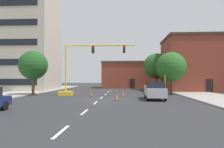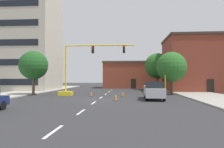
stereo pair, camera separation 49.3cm
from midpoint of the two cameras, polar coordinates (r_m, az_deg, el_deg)
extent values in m
plane|color=#2D2D30|center=(23.71, -3.10, -6.80)|extent=(160.00, 160.00, 0.00)
cube|color=#B2ADA3|center=(35.44, -23.06, -4.69)|extent=(6.00, 56.00, 0.14)
cube|color=#9E998E|center=(33.07, 22.31, -4.97)|extent=(6.00, 56.00, 0.14)
cube|color=silver|center=(10.16, -13.77, -14.53)|extent=(0.16, 2.40, 0.01)
cube|color=silver|center=(15.39, -7.28, -9.91)|extent=(0.16, 2.40, 0.01)
cube|color=silver|center=(20.76, -4.19, -7.61)|extent=(0.16, 2.40, 0.01)
cube|color=silver|center=(26.18, -2.38, -6.24)|extent=(0.16, 2.40, 0.01)
cube|color=silver|center=(31.63, -1.21, -5.35)|extent=(0.16, 2.40, 0.01)
cube|color=silver|center=(37.09, -0.38, -4.71)|extent=(0.16, 2.40, 0.01)
cube|color=silver|center=(42.57, 0.24, -4.24)|extent=(0.16, 2.40, 0.01)
cube|color=beige|center=(45.64, -22.33, 8.78)|extent=(13.01, 10.03, 20.21)
cube|color=black|center=(40.54, -25.62, -1.92)|extent=(10.67, 0.06, 1.10)
cube|color=black|center=(40.63, -25.58, 2.83)|extent=(10.67, 0.06, 1.10)
cube|color=black|center=(40.99, -25.55, 7.54)|extent=(10.67, 0.06, 1.10)
cube|color=black|center=(41.62, -25.51, 12.13)|extent=(10.67, 0.06, 1.10)
cube|color=black|center=(42.50, -25.47, 16.55)|extent=(10.67, 0.06, 1.10)
cube|color=brown|center=(51.88, 5.87, -0.46)|extent=(13.74, 7.98, 5.79)
cube|color=#4C4238|center=(52.01, 5.87, 2.95)|extent=(14.04, 8.28, 0.40)
cube|color=black|center=(47.88, 6.00, -2.57)|extent=(1.10, 0.06, 2.20)
cube|color=brown|center=(42.18, 22.52, 2.14)|extent=(11.91, 10.13, 9.32)
cube|color=#3D2D23|center=(42.72, 22.47, 8.66)|extent=(12.21, 10.43, 0.40)
cube|color=black|center=(37.33, 24.99, -2.91)|extent=(1.10, 0.06, 2.20)
cube|color=yellow|center=(29.88, -11.72, -5.06)|extent=(1.80, 1.20, 0.55)
cylinder|color=yellow|center=(29.83, -11.69, 1.42)|extent=(0.20, 0.20, 6.20)
cylinder|color=yellow|center=(29.19, -2.79, 7.57)|extent=(9.30, 0.16, 0.16)
cube|color=black|center=(29.24, -4.61, 6.42)|extent=(0.32, 0.36, 0.95)
sphere|color=red|center=(29.09, -4.67, 7.01)|extent=(0.20, 0.20, 0.20)
sphere|color=#38280A|center=(29.05, -4.67, 6.46)|extent=(0.20, 0.20, 0.20)
sphere|color=black|center=(29.02, -4.67, 5.91)|extent=(0.20, 0.20, 0.20)
cube|color=black|center=(28.89, 3.67, 6.51)|extent=(0.32, 0.36, 0.95)
sphere|color=red|center=(28.74, 3.67, 7.11)|extent=(0.20, 0.20, 0.20)
sphere|color=#38280A|center=(28.70, 3.67, 6.55)|extent=(0.20, 0.20, 0.20)
sphere|color=black|center=(28.66, 3.67, 6.00)|extent=(0.20, 0.20, 0.20)
cylinder|color=yellow|center=(30.71, 14.37, -0.97)|extent=(0.14, 0.14, 4.80)
cube|color=black|center=(30.77, 14.36, 2.62)|extent=(0.32, 0.36, 0.95)
sphere|color=red|center=(30.61, 14.42, 3.15)|extent=(0.20, 0.20, 0.20)
sphere|color=#38280A|center=(30.59, 14.42, 2.63)|extent=(0.20, 0.20, 0.20)
sphere|color=black|center=(30.57, 14.42, 2.11)|extent=(0.20, 0.20, 0.20)
cylinder|color=#4C3823|center=(32.23, 15.90, -3.14)|extent=(0.36, 0.36, 2.35)
sphere|color=#286023|center=(32.24, 15.87, 1.83)|extent=(4.33, 4.33, 4.33)
cylinder|color=brown|center=(31.41, -19.66, -2.91)|extent=(0.36, 0.36, 2.65)
sphere|color=#1E511E|center=(31.44, -19.63, 2.19)|extent=(3.93, 3.93, 3.93)
cylinder|color=brown|center=(44.11, 12.31, -2.25)|extent=(0.36, 0.36, 2.86)
sphere|color=#286023|center=(44.16, 12.29, 2.10)|extent=(5.12, 5.12, 5.12)
cube|color=#BCBCC1|center=(24.49, 11.55, -4.68)|extent=(2.16, 5.46, 0.95)
cube|color=#1E2328|center=(23.55, 11.75, -2.82)|extent=(1.89, 1.85, 0.70)
cube|color=#BCBCC1|center=(25.64, 11.29, -3.28)|extent=(2.08, 2.87, 0.16)
cylinder|color=black|center=(22.81, 14.25, -6.14)|extent=(0.24, 0.69, 0.68)
cylinder|color=black|center=(22.63, 9.71, -6.20)|extent=(0.24, 0.69, 0.68)
cylinder|color=black|center=(26.44, 13.12, -5.44)|extent=(0.24, 0.69, 0.68)
cylinder|color=black|center=(26.28, 9.21, -5.48)|extent=(0.24, 0.69, 0.68)
cylinder|color=black|center=(17.90, -26.34, -7.47)|extent=(0.28, 0.70, 0.68)
cube|color=black|center=(22.69, 1.61, -7.01)|extent=(0.36, 0.36, 0.04)
cone|color=orange|center=(22.66, 1.61, -6.12)|extent=(0.28, 0.28, 0.67)
cylinder|color=white|center=(22.65, 1.61, -5.91)|extent=(0.19, 0.19, 0.08)
cube|color=black|center=(27.16, 3.37, -6.02)|extent=(0.36, 0.36, 0.04)
cone|color=orange|center=(27.14, 3.37, -5.29)|extent=(0.28, 0.28, 0.65)
cylinder|color=white|center=(27.13, 3.37, -5.13)|extent=(0.19, 0.19, 0.08)
cube|color=black|center=(28.07, -5.10, -5.86)|extent=(0.36, 0.36, 0.04)
cone|color=orange|center=(28.05, -5.10, -5.22)|extent=(0.28, 0.28, 0.59)
cylinder|color=white|center=(28.04, -5.10, -5.07)|extent=(0.19, 0.19, 0.08)
camera|label=1|loc=(0.25, -89.54, -0.01)|focal=34.53mm
camera|label=2|loc=(0.25, 90.46, 0.01)|focal=34.53mm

